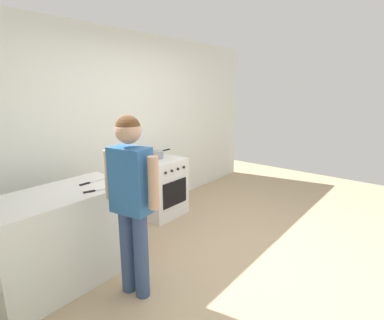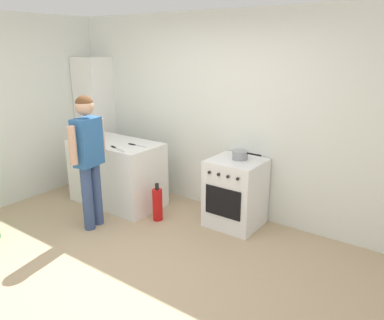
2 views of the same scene
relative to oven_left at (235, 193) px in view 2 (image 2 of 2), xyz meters
name	(u,v)px [view 2 (image 2 of 2)]	position (x,y,z in m)	size (l,w,h in m)	color
ground_plane	(126,273)	(-0.35, -1.58, -0.43)	(8.00, 8.00, 0.00)	tan
back_wall	(228,115)	(-0.35, 0.37, 0.87)	(6.00, 0.10, 2.60)	silver
side_wall_left	(6,112)	(-2.95, -1.18, 0.87)	(0.10, 3.10, 2.60)	silver
counter_unit	(117,173)	(-1.70, -0.38, 0.02)	(1.30, 0.70, 0.90)	white
oven_left	(235,193)	(0.00, 0.00, 0.00)	(0.63, 0.62, 0.85)	white
pot	(240,155)	(0.02, 0.05, 0.48)	(0.37, 0.19, 0.11)	gray
knife_chef	(137,145)	(-1.31, -0.35, 0.48)	(0.31, 0.04, 0.01)	silver
knife_bread	(117,149)	(-1.40, -0.62, 0.48)	(0.34, 0.13, 0.01)	silver
person	(88,151)	(-1.40, -1.08, 0.55)	(0.25, 0.56, 1.64)	#384C7A
fire_extinguisher	(157,204)	(-0.87, -0.48, -0.21)	(0.13, 0.13, 0.50)	red
larder_cabinet	(96,121)	(-2.65, 0.10, 0.57)	(0.48, 0.44, 2.00)	white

